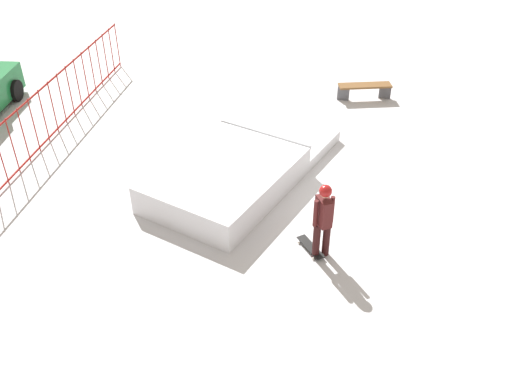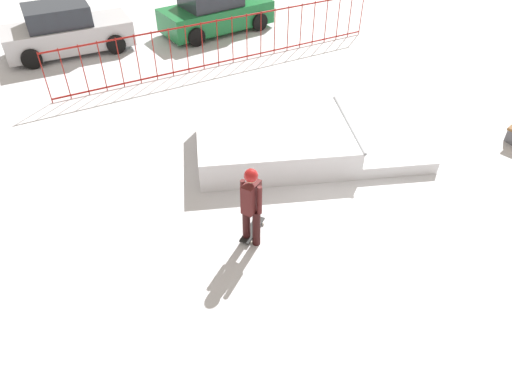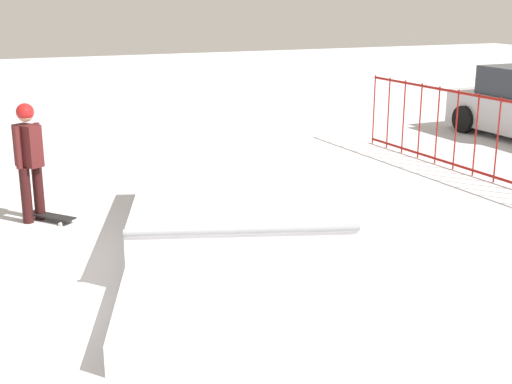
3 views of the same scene
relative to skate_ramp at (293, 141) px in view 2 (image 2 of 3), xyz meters
The scene contains 7 objects.
ground_plane 0.96m from the skate_ramp, 59.70° to the right, with size 60.00×60.00×0.00m, color silver.
skate_ramp is the anchor object (origin of this frame).
skater 3.27m from the skate_ramp, 132.74° to the right, with size 0.44×0.40×1.73m.
skateboard 2.97m from the skate_ramp, 133.92° to the right, with size 0.74×0.67×0.09m.
perimeter_fence 5.48m from the skate_ramp, 85.19° to the left, with size 11.02×0.77×1.50m.
parked_car_silver 9.53m from the skate_ramp, 115.06° to the left, with size 4.15×2.01×1.60m.
parked_car_green 8.44m from the skate_ramp, 81.63° to the left, with size 4.32×2.44×1.60m.
Camera 2 is at (-5.20, -7.30, 6.41)m, focal length 32.40 mm.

